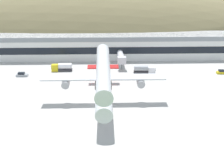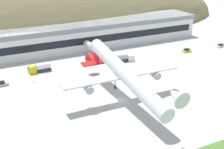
% 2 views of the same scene
% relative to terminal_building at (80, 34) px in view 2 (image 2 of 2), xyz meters
% --- Properties ---
extents(ground_plane, '(341.76, 341.76, 0.00)m').
position_rel_terminal_building_xyz_m(ground_plane, '(-9.21, -54.29, -6.15)').
color(ground_plane, '#B7B5AF').
extents(hill_backdrop, '(250.97, 86.88, 62.06)m').
position_rel_terminal_building_xyz_m(hill_backdrop, '(-16.04, 43.15, -6.15)').
color(hill_backdrop, olive).
rests_on(hill_backdrop, ground_plane).
extents(terminal_building, '(115.93, 16.51, 10.85)m').
position_rel_terminal_building_xyz_m(terminal_building, '(0.00, 0.00, 0.00)').
color(terminal_building, white).
rests_on(terminal_building, ground_plane).
extents(jetway_0, '(3.38, 14.78, 5.43)m').
position_rel_terminal_building_xyz_m(jetway_0, '(-0.20, -15.90, -2.16)').
color(jetway_0, silver).
rests_on(jetway_0, ground_plane).
extents(cargo_airplane, '(36.69, 51.36, 11.63)m').
position_rel_terminal_building_xyz_m(cargo_airplane, '(-7.76, -55.12, 2.34)').
color(cargo_airplane, silver).
extents(service_car_1, '(4.11, 1.69, 1.49)m').
position_rel_terminal_building_xyz_m(service_car_1, '(56.30, -28.46, -5.53)').
color(service_car_1, silver).
rests_on(service_car_1, ground_plane).
extents(service_car_2, '(3.94, 1.76, 1.61)m').
position_rel_terminal_building_xyz_m(service_car_2, '(38.22, -27.41, -5.48)').
color(service_car_2, gold).
rests_on(service_car_2, ground_plane).
extents(service_car_3, '(4.37, 1.89, 1.54)m').
position_rel_terminal_building_xyz_m(service_car_3, '(-38.40, -28.21, -5.51)').
color(service_car_3, '#999EA3').
rests_on(service_car_3, ground_plane).
extents(fuel_truck, '(8.51, 2.81, 3.09)m').
position_rel_terminal_building_xyz_m(fuel_truck, '(8.24, -25.71, -4.70)').
color(fuel_truck, silver).
rests_on(fuel_truck, ground_plane).
extents(box_truck, '(8.17, 2.57, 3.22)m').
position_rel_terminal_building_xyz_m(box_truck, '(-24.07, -21.74, -4.61)').
color(box_truck, gold).
rests_on(box_truck, ground_plane).
extents(traffic_cone_1, '(0.52, 0.52, 0.58)m').
position_rel_terminal_building_xyz_m(traffic_cone_1, '(-28.26, -29.98, -5.87)').
color(traffic_cone_1, orange).
rests_on(traffic_cone_1, ground_plane).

